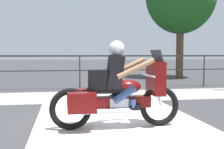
{
  "coord_description": "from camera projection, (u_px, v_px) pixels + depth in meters",
  "views": [
    {
      "loc": [
        -0.63,
        -5.4,
        1.34
      ],
      "look_at": [
        0.43,
        0.68,
        0.89
      ],
      "focal_mm": 45.0,
      "sensor_mm": 36.0,
      "label": 1
    }
  ],
  "objects": [
    {
      "name": "ground_plane",
      "position": [
        96.0,
        122.0,
        5.51
      ],
      "size": [
        120.0,
        120.0,
        0.0
      ],
      "primitive_type": "plane",
      "color": "#38383A"
    },
    {
      "name": "crosswalk_band",
      "position": [
        120.0,
        124.0,
        5.39
      ],
      "size": [
        3.24,
        6.0,
        0.01
      ],
      "primitive_type": "cube",
      "color": "silver",
      "rests_on": "ground"
    },
    {
      "name": "sidewalk_band",
      "position": [
        84.0,
        96.0,
        8.85
      ],
      "size": [
        44.0,
        2.4,
        0.01
      ],
      "primitive_type": "cube",
      "color": "#99968E",
      "rests_on": "ground"
    },
    {
      "name": "fence_railing",
      "position": [
        80.0,
        62.0,
        10.64
      ],
      "size": [
        36.0,
        0.05,
        1.3
      ],
      "color": "#232326",
      "rests_on": "ground"
    },
    {
      "name": "motorcycle",
      "position": [
        116.0,
        90.0,
        5.04
      ],
      "size": [
        2.38,
        0.76,
        1.58
      ],
      "rotation": [
        0.0,
        0.0,
        0.01
      ],
      "color": "black",
      "rests_on": "ground"
    }
  ]
}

